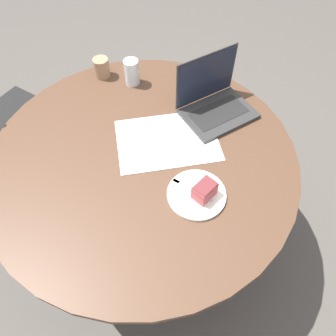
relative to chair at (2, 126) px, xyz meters
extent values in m
plane|color=#4C4742|center=(0.75, -0.47, -0.48)|extent=(12.00, 12.00, 0.00)
cylinder|color=#4C3323|center=(0.75, -0.47, -0.47)|extent=(0.48, 0.48, 0.02)
cylinder|color=#4C3323|center=(0.75, -0.47, -0.12)|extent=(0.11, 0.11, 0.68)
cylinder|color=#4C3323|center=(0.75, -0.47, 0.23)|extent=(1.26, 1.26, 0.03)
cube|color=black|center=(0.04, 0.06, -0.03)|extent=(0.59, 0.59, 0.02)
cube|color=black|center=(0.00, 0.33, -0.26)|extent=(0.05, 0.05, 0.44)
cube|color=black|center=(0.31, 0.10, -0.26)|extent=(0.05, 0.05, 0.44)
cube|color=black|center=(0.08, -0.21, -0.26)|extent=(0.05, 0.05, 0.44)
cube|color=white|center=(0.86, -0.40, 0.25)|extent=(0.44, 0.33, 0.00)
cylinder|color=silver|center=(0.94, -0.68, 0.26)|extent=(0.22, 0.22, 0.01)
cube|color=#B74C51|center=(0.97, -0.69, 0.29)|extent=(0.10, 0.10, 0.06)
cube|color=maroon|center=(0.97, -0.69, 0.32)|extent=(0.10, 0.09, 0.00)
cube|color=silver|center=(0.93, -0.67, 0.26)|extent=(0.14, 0.11, 0.00)
cube|color=silver|center=(0.87, -0.62, 0.26)|extent=(0.04, 0.04, 0.00)
cylinder|color=#997556|center=(0.58, 0.05, 0.30)|extent=(0.08, 0.08, 0.09)
cylinder|color=silver|center=(0.73, -0.02, 0.31)|extent=(0.07, 0.07, 0.13)
cube|color=#2D2D2D|center=(1.10, -0.28, 0.26)|extent=(0.37, 0.33, 0.02)
cube|color=black|center=(1.10, -0.28, 0.27)|extent=(0.28, 0.22, 0.00)
cube|color=#2D2D2D|center=(1.05, -0.18, 0.38)|extent=(0.28, 0.13, 0.23)
cube|color=black|center=(1.05, -0.18, 0.38)|extent=(0.26, 0.13, 0.21)
camera|label=1|loc=(0.77, -1.30, 1.29)|focal=35.00mm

